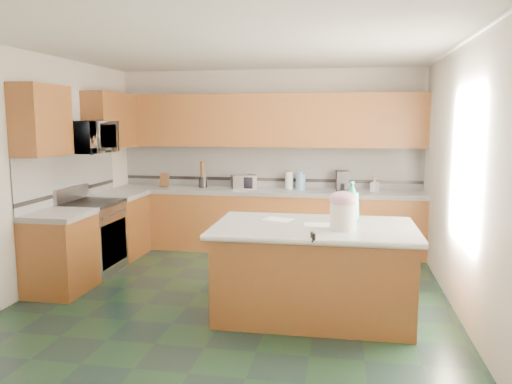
% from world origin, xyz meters
% --- Properties ---
extents(floor, '(4.60, 4.60, 0.00)m').
position_xyz_m(floor, '(0.00, 0.00, 0.00)').
color(floor, black).
rests_on(floor, ground).
extents(ceiling, '(4.60, 4.60, 0.00)m').
position_xyz_m(ceiling, '(0.00, 0.00, 2.70)').
color(ceiling, white).
rests_on(ceiling, ground).
extents(wall_back, '(4.60, 0.04, 2.70)m').
position_xyz_m(wall_back, '(0.00, 2.32, 1.35)').
color(wall_back, silver).
rests_on(wall_back, ground).
extents(wall_front, '(4.60, 0.04, 2.70)m').
position_xyz_m(wall_front, '(0.00, -2.32, 1.35)').
color(wall_front, silver).
rests_on(wall_front, ground).
extents(wall_left, '(0.04, 4.60, 2.70)m').
position_xyz_m(wall_left, '(-2.32, 0.00, 1.35)').
color(wall_left, silver).
rests_on(wall_left, ground).
extents(wall_right, '(0.04, 4.60, 2.70)m').
position_xyz_m(wall_right, '(2.32, 0.00, 1.35)').
color(wall_right, silver).
rests_on(wall_right, ground).
extents(back_base_cab, '(4.60, 0.60, 0.86)m').
position_xyz_m(back_base_cab, '(0.00, 2.00, 0.43)').
color(back_base_cab, '#43240E').
rests_on(back_base_cab, ground).
extents(back_countertop, '(4.60, 0.64, 0.06)m').
position_xyz_m(back_countertop, '(0.00, 2.00, 0.89)').
color(back_countertop, white).
rests_on(back_countertop, back_base_cab).
extents(back_upper_cab, '(4.60, 0.33, 0.78)m').
position_xyz_m(back_upper_cab, '(0.00, 2.13, 1.94)').
color(back_upper_cab, '#43240E').
rests_on(back_upper_cab, wall_back).
extents(back_backsplash, '(4.60, 0.02, 0.63)m').
position_xyz_m(back_backsplash, '(0.00, 2.29, 1.24)').
color(back_backsplash, silver).
rests_on(back_backsplash, back_countertop).
extents(back_accent_band, '(4.60, 0.01, 0.05)m').
position_xyz_m(back_accent_band, '(0.00, 2.28, 1.04)').
color(back_accent_band, black).
rests_on(back_accent_band, back_countertop).
extents(left_base_cab_rear, '(0.60, 0.82, 0.86)m').
position_xyz_m(left_base_cab_rear, '(-2.00, 1.29, 0.43)').
color(left_base_cab_rear, '#43240E').
rests_on(left_base_cab_rear, ground).
extents(left_counter_rear, '(0.64, 0.82, 0.06)m').
position_xyz_m(left_counter_rear, '(-2.00, 1.29, 0.89)').
color(left_counter_rear, white).
rests_on(left_counter_rear, left_base_cab_rear).
extents(left_base_cab_front, '(0.60, 0.72, 0.86)m').
position_xyz_m(left_base_cab_front, '(-2.00, -0.24, 0.43)').
color(left_base_cab_front, '#43240E').
rests_on(left_base_cab_front, ground).
extents(left_counter_front, '(0.64, 0.72, 0.06)m').
position_xyz_m(left_counter_front, '(-2.00, -0.24, 0.89)').
color(left_counter_front, white).
rests_on(left_counter_front, left_base_cab_front).
extents(left_backsplash, '(0.02, 2.30, 0.63)m').
position_xyz_m(left_backsplash, '(-2.29, 0.55, 1.24)').
color(left_backsplash, silver).
rests_on(left_backsplash, wall_left).
extents(left_accent_band, '(0.01, 2.30, 0.05)m').
position_xyz_m(left_accent_band, '(-2.28, 0.55, 1.04)').
color(left_accent_band, black).
rests_on(left_accent_band, wall_left).
extents(left_upper_cab_rear, '(0.33, 1.09, 0.78)m').
position_xyz_m(left_upper_cab_rear, '(-2.13, 1.42, 1.94)').
color(left_upper_cab_rear, '#43240E').
rests_on(left_upper_cab_rear, wall_left).
extents(left_upper_cab_front, '(0.33, 0.72, 0.78)m').
position_xyz_m(left_upper_cab_front, '(-2.13, -0.24, 1.94)').
color(left_upper_cab_front, '#43240E').
rests_on(left_upper_cab_front, wall_left).
extents(range_body, '(0.60, 0.76, 0.88)m').
position_xyz_m(range_body, '(-2.00, 0.50, 0.44)').
color(range_body, '#B7B7BC').
rests_on(range_body, ground).
extents(range_oven_door, '(0.02, 0.68, 0.55)m').
position_xyz_m(range_oven_door, '(-1.71, 0.50, 0.40)').
color(range_oven_door, black).
rests_on(range_oven_door, range_body).
extents(range_cooktop, '(0.62, 0.78, 0.04)m').
position_xyz_m(range_cooktop, '(-2.00, 0.50, 0.90)').
color(range_cooktop, black).
rests_on(range_cooktop, range_body).
extents(range_handle, '(0.02, 0.66, 0.02)m').
position_xyz_m(range_handle, '(-1.68, 0.50, 0.78)').
color(range_handle, '#B7B7BC').
rests_on(range_handle, range_body).
extents(range_backguard, '(0.06, 0.76, 0.18)m').
position_xyz_m(range_backguard, '(-2.26, 0.50, 1.02)').
color(range_backguard, '#B7B7BC').
rests_on(range_backguard, range_body).
extents(microwave, '(0.50, 0.73, 0.41)m').
position_xyz_m(microwave, '(-2.00, 0.50, 1.73)').
color(microwave, '#B7B7BC').
rests_on(microwave, wall_left).
extents(island_base, '(1.87, 1.08, 0.86)m').
position_xyz_m(island_base, '(0.87, -0.44, 0.43)').
color(island_base, '#43240E').
rests_on(island_base, ground).
extents(island_top, '(1.97, 1.18, 0.06)m').
position_xyz_m(island_top, '(0.87, -0.44, 0.89)').
color(island_top, white).
rests_on(island_top, island_base).
extents(island_bullnose, '(1.96, 0.08, 0.06)m').
position_xyz_m(island_bullnose, '(0.87, -1.02, 0.89)').
color(island_bullnose, white).
rests_on(island_bullnose, island_base).
extents(treat_jar, '(0.28, 0.28, 0.25)m').
position_xyz_m(treat_jar, '(1.14, -0.60, 1.04)').
color(treat_jar, white).
rests_on(treat_jar, island_top).
extents(treat_jar_lid, '(0.26, 0.26, 0.16)m').
position_xyz_m(treat_jar_lid, '(1.14, -0.60, 1.21)').
color(treat_jar_lid, '#D99FAD').
rests_on(treat_jar_lid, treat_jar).
extents(treat_jar_knob, '(0.08, 0.03, 0.03)m').
position_xyz_m(treat_jar_knob, '(1.14, -0.60, 1.26)').
color(treat_jar_knob, tan).
rests_on(treat_jar_knob, treat_jar_lid).
extents(treat_jar_knob_end_l, '(0.05, 0.05, 0.05)m').
position_xyz_m(treat_jar_knob_end_l, '(1.10, -0.60, 1.26)').
color(treat_jar_knob_end_l, tan).
rests_on(treat_jar_knob_end_l, treat_jar_lid).
extents(treat_jar_knob_end_r, '(0.05, 0.05, 0.05)m').
position_xyz_m(treat_jar_knob_end_r, '(1.19, -0.60, 1.26)').
color(treat_jar_knob_end_r, tan).
rests_on(treat_jar_knob_end_r, treat_jar_lid).
extents(soap_bottle_island, '(0.19, 0.19, 0.40)m').
position_xyz_m(soap_bottle_island, '(1.23, -0.14, 1.12)').
color(soap_bottle_island, teal).
rests_on(soap_bottle_island, island_top).
extents(paper_sheet_a, '(0.30, 0.23, 0.00)m').
position_xyz_m(paper_sheet_a, '(0.91, -0.42, 0.92)').
color(paper_sheet_a, white).
rests_on(paper_sheet_a, island_top).
extents(paper_sheet_b, '(0.35, 0.30, 0.00)m').
position_xyz_m(paper_sheet_b, '(0.49, -0.22, 0.92)').
color(paper_sheet_b, white).
rests_on(paper_sheet_b, island_top).
extents(clamp_body, '(0.05, 0.10, 0.08)m').
position_xyz_m(clamp_body, '(0.89, -1.00, 0.93)').
color(clamp_body, black).
rests_on(clamp_body, island_top).
extents(clamp_handle, '(0.01, 0.06, 0.01)m').
position_xyz_m(clamp_handle, '(0.89, -1.05, 0.91)').
color(clamp_handle, black).
rests_on(clamp_handle, island_top).
extents(knife_block, '(0.12, 0.16, 0.23)m').
position_xyz_m(knife_block, '(-1.59, 2.05, 1.02)').
color(knife_block, '#472814').
rests_on(knife_block, back_countertop).
extents(utensil_crock, '(0.13, 0.13, 0.16)m').
position_xyz_m(utensil_crock, '(-0.98, 2.08, 1.00)').
color(utensil_crock, black).
rests_on(utensil_crock, back_countertop).
extents(utensil_bundle, '(0.08, 0.08, 0.24)m').
position_xyz_m(utensil_bundle, '(-0.98, 2.08, 1.20)').
color(utensil_bundle, '#472814').
rests_on(utensil_bundle, utensil_crock).
extents(toaster_oven, '(0.42, 0.35, 0.21)m').
position_xyz_m(toaster_oven, '(-0.34, 2.05, 1.02)').
color(toaster_oven, '#B7B7BC').
rests_on(toaster_oven, back_countertop).
extents(toaster_oven_door, '(0.32, 0.01, 0.17)m').
position_xyz_m(toaster_oven_door, '(-0.34, 1.94, 1.02)').
color(toaster_oven_door, black).
rests_on(toaster_oven_door, toaster_oven).
extents(paper_towel, '(0.12, 0.12, 0.27)m').
position_xyz_m(paper_towel, '(0.34, 2.10, 1.05)').
color(paper_towel, white).
rests_on(paper_towel, back_countertop).
extents(paper_towel_base, '(0.18, 0.18, 0.01)m').
position_xyz_m(paper_towel_base, '(0.34, 2.10, 0.93)').
color(paper_towel_base, '#B7B7BC').
rests_on(paper_towel_base, back_countertop).
extents(water_jug, '(0.14, 0.14, 0.24)m').
position_xyz_m(water_jug, '(0.52, 2.06, 1.04)').
color(water_jug, '#6897BF').
rests_on(water_jug, back_countertop).
extents(water_jug_neck, '(0.07, 0.07, 0.03)m').
position_xyz_m(water_jug_neck, '(0.52, 2.06, 1.18)').
color(water_jug_neck, '#6897BF').
rests_on(water_jug_neck, water_jug).
extents(coffee_maker, '(0.19, 0.21, 0.29)m').
position_xyz_m(coffee_maker, '(1.12, 2.08, 1.07)').
color(coffee_maker, black).
rests_on(coffee_maker, back_countertop).
extents(coffee_carafe, '(0.12, 0.12, 0.12)m').
position_xyz_m(coffee_carafe, '(1.12, 2.04, 0.98)').
color(coffee_carafe, black).
rests_on(coffee_carafe, back_countertop).
extents(soap_bottle_back, '(0.13, 0.13, 0.20)m').
position_xyz_m(soap_bottle_back, '(1.59, 2.05, 1.02)').
color(soap_bottle_back, white).
rests_on(soap_bottle_back, back_countertop).
extents(soap_back_cap, '(0.02, 0.02, 0.03)m').
position_xyz_m(soap_back_cap, '(1.59, 2.05, 1.14)').
color(soap_back_cap, red).
rests_on(soap_back_cap, soap_bottle_back).
extents(window_light_proxy, '(0.02, 1.40, 1.10)m').
position_xyz_m(window_light_proxy, '(2.29, -0.20, 1.50)').
color(window_light_proxy, white).
rests_on(window_light_proxy, wall_right).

